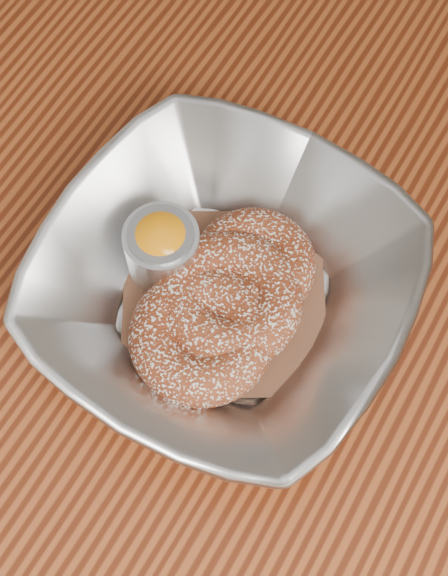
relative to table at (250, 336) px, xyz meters
The scene contains 8 objects.
ground_plane 0.65m from the table, ahead, with size 4.00×4.00×0.00m, color #565659.
table is the anchor object (origin of this frame).
serving_bowl 0.13m from the table, 120.12° to the right, with size 0.25×0.25×0.06m, color #B5B8BC.
parchment 0.11m from the table, 120.12° to the right, with size 0.14×0.14×0.00m, color brown.
donut_back 0.12m from the table, 125.92° to the left, with size 0.09×0.09×0.03m, color maroon.
donut_front 0.14m from the table, 97.75° to the right, with size 0.10×0.10×0.04m, color maroon.
donut_extra 0.13m from the table, 102.84° to the right, with size 0.10×0.10×0.04m, color maroon.
ramekin 0.15m from the table, 162.62° to the right, with size 0.05×0.05×0.06m.
Camera 1 is at (0.10, -0.22, 1.29)m, focal length 50.00 mm.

